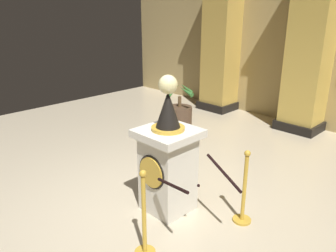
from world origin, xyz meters
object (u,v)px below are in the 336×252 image
pedestal_clock (168,160)px  stanchion_near (144,226)px  stanchion_far (244,198)px  potted_palm_left (179,113)px

pedestal_clock → stanchion_near: bearing=-60.4°
pedestal_clock → stanchion_far: 1.09m
pedestal_clock → stanchion_far: size_ratio=1.86×
pedestal_clock → potted_palm_left: size_ratio=1.84×
pedestal_clock → stanchion_near: (0.47, -0.83, -0.36)m
stanchion_far → potted_palm_left: potted_palm_left is taller
stanchion_near → potted_palm_left: 4.47m
pedestal_clock → stanchion_far: pedestal_clock is taller
pedestal_clock → stanchion_near: pedestal_clock is taller
potted_palm_left → stanchion_near: bearing=-51.6°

